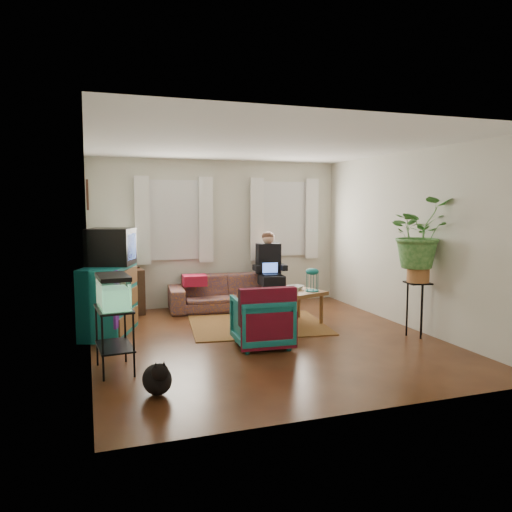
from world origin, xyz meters
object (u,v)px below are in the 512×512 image
object	(u,v)px
sofa	(229,286)
armchair	(262,319)
aquarium_stand	(115,340)
coffee_table	(283,309)
plant_stand	(417,309)
dresser	(109,300)
side_table	(127,292)

from	to	relation	value
sofa	armchair	world-z (taller)	sofa
aquarium_stand	coffee_table	bearing A→B (deg)	22.27
sofa	plant_stand	bearing A→B (deg)	-47.58
sofa	armchair	xyz separation A→B (m)	(-0.21, -2.32, -0.04)
plant_stand	armchair	bearing A→B (deg)	173.38
sofa	armchair	distance (m)	2.33
sofa	dresser	size ratio (longest dim) A/B	1.90
sofa	side_table	world-z (taller)	sofa
aquarium_stand	side_table	bearing A→B (deg)	78.29
dresser	plant_stand	xyz separation A→B (m)	(4.02, -1.52, -0.10)
sofa	armchair	size ratio (longest dim) A/B	2.86
sofa	coffee_table	size ratio (longest dim) A/B	1.66
side_table	armchair	xyz separation A→B (m)	(1.50, -2.52, -0.02)
side_table	aquarium_stand	world-z (taller)	side_table
side_table	plant_stand	xyz separation A→B (m)	(3.68, -2.78, 0.01)
aquarium_stand	plant_stand	xyz separation A→B (m)	(4.03, 0.14, 0.03)
dresser	aquarium_stand	bearing A→B (deg)	-70.56
dresser	sofa	bearing A→B (deg)	47.13
side_table	sofa	bearing A→B (deg)	-6.67
sofa	dresser	xyz separation A→B (m)	(-2.05, -1.06, 0.08)
sofa	side_table	xyz separation A→B (m)	(-1.71, 0.20, -0.03)
dresser	armchair	xyz separation A→B (m)	(1.84, -1.26, -0.13)
side_table	armchair	distance (m)	2.94
sofa	aquarium_stand	xyz separation A→B (m)	(-2.06, -2.72, -0.05)
coffee_table	plant_stand	bearing A→B (deg)	-55.23
sofa	plant_stand	distance (m)	3.24
sofa	aquarium_stand	distance (m)	3.41
dresser	armchair	distance (m)	2.24
aquarium_stand	plant_stand	bearing A→B (deg)	-2.83
dresser	coffee_table	xyz separation A→B (m)	(2.50, -0.37, -0.23)
aquarium_stand	armchair	distance (m)	1.89
sofa	dresser	world-z (taller)	dresser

